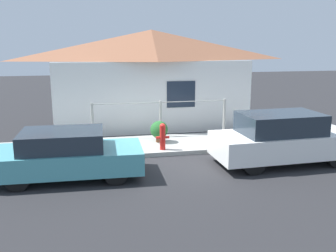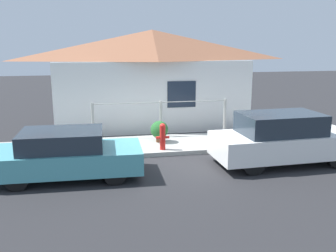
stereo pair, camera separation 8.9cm
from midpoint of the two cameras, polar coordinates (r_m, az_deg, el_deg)
ground_plane at (r=11.64m, az=0.47°, el=-4.63°), size 60.00×60.00×0.00m
sidewalk at (r=12.66m, az=-0.56°, el=-2.86°), size 24.00×2.20×0.14m
house at (r=14.94m, az=-2.63°, el=11.40°), size 7.98×2.23×3.93m
fence at (r=13.39m, az=-1.33°, el=1.40°), size 4.90×0.10×1.28m
car_left at (r=10.04m, az=-15.31°, el=-4.20°), size 3.78×1.75×1.26m
car_right at (r=11.29m, az=16.90°, el=-1.85°), size 4.18×1.79×1.49m
fire_hydrant at (r=11.75m, az=-1.05°, el=-1.52°), size 0.42×0.19×0.84m
potted_plant_near_hydrant at (r=12.65m, az=-1.56°, el=-0.63°), size 0.60×0.60×0.72m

